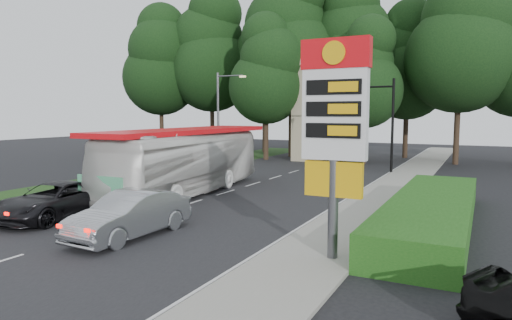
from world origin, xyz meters
The scene contains 21 objects.
ground centered at (0.00, 0.00, 0.00)m, with size 120.00×120.00×0.00m, color black.
road_surface centered at (0.00, 12.00, 0.01)m, with size 14.00×80.00×0.02m, color black.
sidewalk_right centered at (8.50, 12.00, 0.06)m, with size 3.00×80.00×0.12m, color gray.
grass_verge_left centered at (-9.50, 18.00, 0.01)m, with size 5.00×50.00×0.02m, color #193814.
hedge centered at (11.50, 8.00, 0.60)m, with size 3.00×14.00×1.20m, color #1B4F15.
gas_station_pylon centered at (9.20, 1.99, 4.45)m, with size 2.10×0.45×6.85m.
traffic_signal_mast centered at (5.68, 24.00, 4.67)m, with size 6.10×0.35×7.20m.
streetlight_signs centered at (-6.99, 22.01, 4.44)m, with size 2.75×0.98×8.00m.
monument centered at (-2.00, 30.00, 5.10)m, with size 3.00×3.00×10.05m.
tree_far_west centered at (-22.00, 33.00, 10.68)m, with size 8.96×8.96×17.60m.
tree_west_mid centered at (-16.00, 35.00, 11.69)m, with size 9.80×9.80×19.25m.
tree_west_near centered at (-10.00, 37.00, 10.02)m, with size 8.40×8.40×16.50m.
tree_center_left centered at (-5.00, 33.00, 12.02)m, with size 10.08×10.08×19.80m.
tree_center_right centered at (1.00, 35.00, 11.02)m, with size 9.24×9.24×18.15m.
tree_east_near centered at (6.00, 37.00, 9.68)m, with size 8.12×8.12×15.95m.
tree_east_mid centered at (11.00, 33.00, 11.35)m, with size 9.52×9.52×18.70m.
tree_monument_left centered at (-6.00, 29.00, 8.68)m, with size 7.28×7.28×14.30m.
tree_monument_right centered at (3.50, 29.50, 8.01)m, with size 6.72×6.72×13.20m.
transit_bus centered at (-1.90, 9.80, 1.86)m, with size 3.13×13.37×3.72m, color silver.
sedan_silver centered at (1.63, 1.28, 0.85)m, with size 1.81×5.19×1.71m, color #A1A4A8.
suv_charcoal centered at (-3.49, 2.14, 0.78)m, with size 2.60×5.65×1.57m, color black.
Camera 1 is at (13.33, -11.50, 4.64)m, focal length 32.00 mm.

